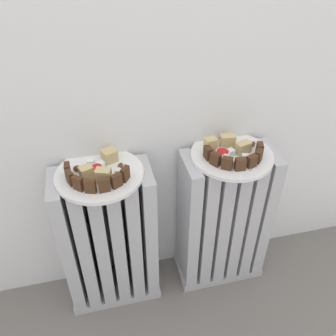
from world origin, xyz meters
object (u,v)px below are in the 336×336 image
at_px(plate_left, 100,174).
at_px(jam_bowl_right, 222,154).
at_px(radiator_right, 223,220).
at_px(jam_bowl_left, 97,169).
at_px(plate_right, 232,155).
at_px(radiator_left, 109,240).
at_px(fork, 238,162).

bearing_deg(plate_left, jam_bowl_right, -1.21).
height_order(radiator_right, jam_bowl_left, jam_bowl_left).
height_order(radiator_right, plate_right, plate_right).
relative_size(radiator_right, jam_bowl_right, 12.19).
bearing_deg(jam_bowl_left, plate_left, -9.07).
relative_size(plate_right, jam_bowl_right, 5.68).
height_order(radiator_left, jam_bowl_right, jam_bowl_right).
height_order(plate_right, jam_bowl_left, jam_bowl_left).
xyz_separation_m(radiator_right, fork, (-0.00, -0.05, 0.30)).
bearing_deg(fork, radiator_right, 89.38).
distance_m(radiator_left, fork, 0.51).
xyz_separation_m(plate_left, jam_bowl_left, (-0.01, 0.00, 0.02)).
distance_m(jam_bowl_left, jam_bowl_right, 0.38).
bearing_deg(jam_bowl_right, radiator_right, 12.62).
bearing_deg(plate_right, plate_left, 180.00).
xyz_separation_m(radiator_left, radiator_right, (0.41, 0.00, 0.00)).
bearing_deg(fork, radiator_left, 173.49).
height_order(plate_right, fork, fork).
xyz_separation_m(radiator_left, plate_right, (0.41, 0.00, 0.29)).
relative_size(radiator_left, jam_bowl_right, 12.19).
xyz_separation_m(plate_left, jam_bowl_right, (0.38, -0.01, 0.02)).
relative_size(plate_left, jam_bowl_right, 5.68).
bearing_deg(radiator_right, plate_right, 0.00).
bearing_deg(fork, plate_left, 173.49).
distance_m(plate_right, jam_bowl_left, 0.42).
height_order(radiator_right, fork, fork).
distance_m(radiator_left, plate_left, 0.29).
relative_size(radiator_right, plate_right, 2.15).
xyz_separation_m(plate_left, plate_right, (0.41, 0.00, 0.00)).
relative_size(jam_bowl_right, fork, 0.51).
xyz_separation_m(plate_right, fork, (-0.00, -0.05, 0.01)).
distance_m(plate_right, fork, 0.05).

